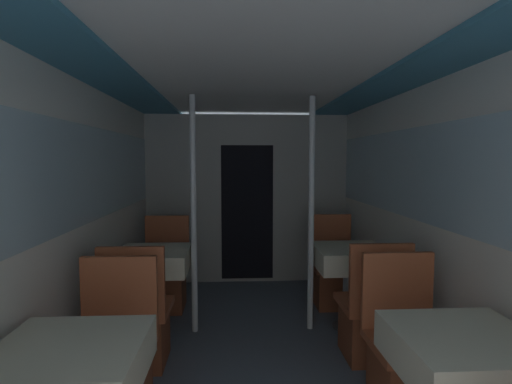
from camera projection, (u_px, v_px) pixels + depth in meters
The scene contains 16 objects.
wall_left at pixel (77, 221), 2.79m from camera, with size 0.05×6.45×2.08m.
wall_right at pixel (428, 218), 2.93m from camera, with size 0.05×6.45×2.08m.
ceiling_panel at pixel (257, 74), 2.78m from camera, with size 2.53×6.45×0.07m.
bulkhead_far at pixel (247, 199), 4.97m from camera, with size 2.48×0.09×2.08m.
dining_table_left_0 at pixel (70, 373), 1.71m from camera, with size 0.62×0.62×0.74m.
chair_left_far_0 at pixel (112, 375), 2.30m from camera, with size 0.46×0.46×0.93m.
dining_table_left_1 at pixel (153, 264), 3.49m from camera, with size 0.62×0.62×0.74m.
chair_left_near_1 at pixel (139, 328), 2.95m from camera, with size 0.46×0.46×0.93m.
chair_left_far_1 at pixel (165, 281), 4.09m from camera, with size 0.46×0.46×0.93m.
support_pole_left_1 at pixel (194, 216), 3.48m from camera, with size 0.05×0.05×2.08m.
dining_table_right_0 at pixel (465, 361), 1.81m from camera, with size 0.62×0.62×0.74m.
chair_right_far_0 at pixel (408, 366), 2.40m from camera, with size 0.46×0.46×0.93m.
dining_table_right_1 at pixel (350, 261), 3.59m from camera, with size 0.62×0.62×0.74m.
chair_right_near_1 at pixel (371, 323), 3.05m from camera, with size 0.46×0.46×0.93m.
chair_right_far_1 at pixel (333, 278), 4.19m from camera, with size 0.46×0.46×0.93m.
support_pole_right_1 at pixel (311, 215), 3.54m from camera, with size 0.05×0.05×2.08m.
Camera 1 is at (-0.17, -1.01, 1.52)m, focal length 28.00 mm.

